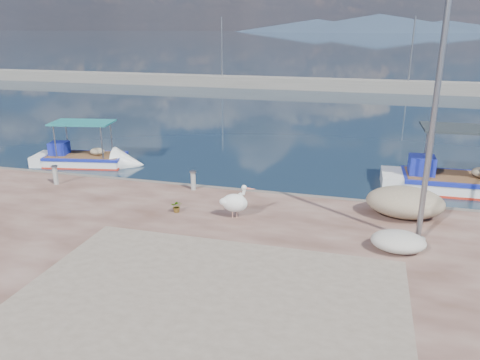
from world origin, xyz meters
name	(u,v)px	position (x,y,z in m)	size (l,w,h in m)	color
ground	(206,262)	(0.00, 0.00, 0.00)	(1400.00, 1400.00, 0.00)	#162635
quay_patch	(203,309)	(1.00, -3.00, 0.50)	(9.00, 7.00, 0.01)	gray
breakwater	(329,84)	(0.00, 40.00, 0.60)	(120.00, 2.20, 7.50)	gray
mountains	(375,24)	(4.39, 650.00, 9.51)	(370.00, 280.00, 22.00)	#28384C
boat_left	(85,161)	(-9.07, 7.93, 0.20)	(5.44, 2.62, 2.51)	white
boat_right	(459,185)	(8.11, 8.61, 0.24)	(6.54, 2.31, 3.12)	white
pelican	(235,202)	(0.25, 2.28, 1.03)	(1.19, 0.76, 1.13)	tan
lamp_post	(432,131)	(5.92, 1.98, 3.80)	(0.44, 0.96, 7.00)	gray
bollard_near	(193,180)	(-2.07, 4.52, 0.91)	(0.25, 0.25, 0.76)	gray
bollard_far	(55,174)	(-7.61, 3.70, 0.92)	(0.25, 0.25, 0.77)	gray
potted_plant	(177,206)	(-1.79, 2.21, 0.71)	(0.38, 0.33, 0.42)	#33722D
net_pile_d	(398,242)	(5.32, 1.16, 0.78)	(1.51, 1.13, 0.57)	beige
net_pile_c	(405,202)	(5.64, 3.88, 0.99)	(2.51, 1.79, 0.99)	tan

